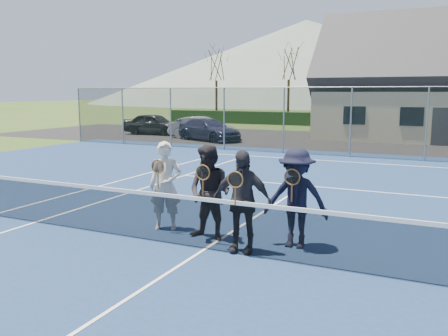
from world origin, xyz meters
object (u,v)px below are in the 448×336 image
at_px(player_a, 166,186).
at_px(player_d, 296,198).
at_px(car_b, 201,128).
at_px(car_c, 209,130).
at_px(car_a, 155,124).
at_px(player_b, 210,193).
at_px(tennis_net, 205,221).
at_px(player_c, 241,201).

relative_size(player_a, player_d, 1.00).
bearing_deg(car_b, player_d, -145.67).
bearing_deg(car_c, car_a, 91.13).
height_order(car_a, player_d, player_d).
bearing_deg(car_c, player_a, -133.33).
bearing_deg(player_b, car_b, 118.45).
relative_size(car_b, player_a, 2.22).
relative_size(tennis_net, player_a, 6.49).
height_order(car_b, player_d, player_d).
bearing_deg(player_c, tennis_net, -163.34).
distance_m(car_b, player_b, 19.90).
xyz_separation_m(car_b, car_c, (0.97, -0.86, -0.03)).
xyz_separation_m(tennis_net, player_b, (-0.20, 0.57, 0.38)).
height_order(tennis_net, player_d, player_d).
distance_m(player_b, player_d, 1.62).
bearing_deg(player_b, tennis_net, -71.12).
xyz_separation_m(player_a, player_c, (1.93, -0.61, -0.00)).
bearing_deg(player_d, car_c, 121.68).
relative_size(car_a, player_a, 2.29).
xyz_separation_m(car_b, player_a, (8.36, -17.27, 0.26)).
bearing_deg(car_b, tennis_net, -150.23).
relative_size(car_a, player_d, 2.29).
height_order(car_a, player_a, player_a).
bearing_deg(player_c, player_d, 39.23).
height_order(car_c, player_d, player_d).
distance_m(player_c, player_d, 1.01).
relative_size(tennis_net, player_d, 6.49).
height_order(car_b, player_b, player_b).
xyz_separation_m(car_a, player_a, (12.45, -18.39, 0.22)).
relative_size(car_a, car_c, 0.95).
relative_size(car_c, player_b, 2.42).
relative_size(car_a, player_c, 2.29).
height_order(car_c, player_b, player_b).
relative_size(car_b, player_b, 2.22).
xyz_separation_m(car_a, car_c, (5.06, -1.97, -0.07)).
relative_size(player_a, player_b, 1.00).
xyz_separation_m(player_c, player_d, (0.79, 0.64, -0.00)).
xyz_separation_m(car_b, player_c, (10.30, -17.89, 0.26)).
distance_m(car_b, player_c, 20.64).
relative_size(player_b, player_c, 1.00).
relative_size(car_c, player_d, 2.42).
distance_m(tennis_net, player_d, 1.67).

